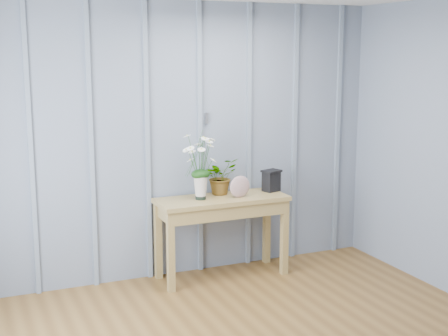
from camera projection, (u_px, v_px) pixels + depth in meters
name	position (u px, v px, depth m)	size (l,w,h in m)	color
room_shell	(234.00, 61.00, 4.31)	(4.00, 4.50, 2.50)	gray
sideboard	(222.00, 210.00, 5.68)	(1.20, 0.45, 0.75)	olive
daisy_vase	(200.00, 158.00, 5.52)	(0.42, 0.32, 0.59)	black
spider_plant	(221.00, 176.00, 5.76)	(0.30, 0.26, 0.34)	#0E350E
felt_disc_vessel	(240.00, 187.00, 5.64)	(0.20, 0.06, 0.20)	brown
carved_box	(271.00, 180.00, 5.89)	(0.20, 0.17, 0.20)	black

